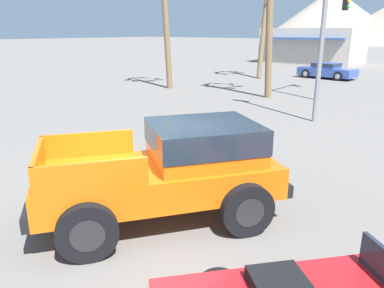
{
  "coord_description": "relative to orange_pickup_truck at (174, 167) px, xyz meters",
  "views": [
    {
      "loc": [
        4.85,
        -4.51,
        3.55
      ],
      "look_at": [
        0.25,
        1.25,
        1.31
      ],
      "focal_mm": 35.0,
      "sensor_mm": 36.0,
      "label": 1
    }
  ],
  "objects": [
    {
      "name": "ground_plane",
      "position": [
        -0.42,
        -0.5,
        -1.07
      ],
      "size": [
        320.0,
        320.0,
        0.0
      ],
      "primitive_type": "plane",
      "color": "slate"
    },
    {
      "name": "orange_pickup_truck",
      "position": [
        0.0,
        0.0,
        0.0
      ],
      "size": [
        4.19,
        4.9,
        1.87
      ],
      "rotation": [
        0.0,
        0.0,
        -0.61
      ],
      "color": "orange",
      "rests_on": "ground_plane"
    },
    {
      "name": "parked_car_blue",
      "position": [
        -5.67,
        24.26,
        -0.45
      ],
      "size": [
        4.34,
        2.26,
        1.19
      ],
      "rotation": [
        0.0,
        0.0,
        4.6
      ],
      "color": "#334C9E",
      "rests_on": "ground_plane"
    },
    {
      "name": "traffic_light_main",
      "position": [
        -2.68,
        15.87,
        2.98
      ],
      "size": [
        0.38,
        3.44,
        5.82
      ],
      "rotation": [
        0.0,
        0.0,
        1.57
      ],
      "color": "slate",
      "rests_on": "ground_plane"
    },
    {
      "name": "palm_tree_leaning",
      "position": [
        -9.75,
        21.17,
        4.55
      ],
      "size": [
        2.91,
        2.87,
        7.41
      ],
      "color": "brown",
      "rests_on": "ground_plane"
    },
    {
      "name": "storefront_building",
      "position": [
        -12.09,
        37.42,
        0.85
      ],
      "size": [
        10.11,
        7.2,
        3.82
      ],
      "color": "#BCB2A3",
      "rests_on": "ground_plane"
    }
  ]
}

